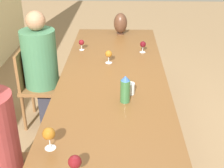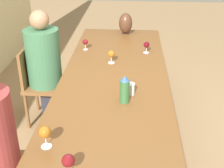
{
  "view_description": "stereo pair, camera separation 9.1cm",
  "coord_description": "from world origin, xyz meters",
  "px_view_note": "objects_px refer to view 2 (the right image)",
  "views": [
    {
      "loc": [
        -2.52,
        -0.07,
        2.04
      ],
      "look_at": [
        -0.24,
        0.0,
        0.88
      ],
      "focal_mm": 50.0,
      "sensor_mm": 36.0,
      "label": 1
    },
    {
      "loc": [
        -2.51,
        -0.16,
        2.04
      ],
      "look_at": [
        -0.24,
        0.0,
        0.88
      ],
      "focal_mm": 50.0,
      "sensor_mm": 36.0,
      "label": 2
    }
  ],
  "objects_px": {
    "wine_glass_2": "(85,42)",
    "person_far": "(46,66)",
    "wine_glass_1": "(111,54)",
    "wine_glass_5": "(147,45)",
    "water_tumbler": "(130,89)",
    "vase": "(126,23)",
    "wine_glass_0": "(45,133)",
    "chair_far": "(40,82)",
    "water_bottle": "(125,89)",
    "wine_glass_3": "(68,161)"
  },
  "relations": [
    {
      "from": "water_tumbler",
      "to": "wine_glass_0",
      "type": "distance_m",
      "value": 0.9
    },
    {
      "from": "water_tumbler",
      "to": "vase",
      "type": "height_order",
      "value": "vase"
    },
    {
      "from": "wine_glass_0",
      "to": "wine_glass_5",
      "type": "bearing_deg",
      "value": -21.89
    },
    {
      "from": "wine_glass_0",
      "to": "chair_far",
      "type": "relative_size",
      "value": 0.17
    },
    {
      "from": "vase",
      "to": "person_far",
      "type": "relative_size",
      "value": 0.21
    },
    {
      "from": "wine_glass_0",
      "to": "person_far",
      "type": "bearing_deg",
      "value": 15.35
    },
    {
      "from": "wine_glass_2",
      "to": "chair_far",
      "type": "relative_size",
      "value": 0.14
    },
    {
      "from": "wine_glass_2",
      "to": "wine_glass_0",
      "type": "bearing_deg",
      "value": -179.86
    },
    {
      "from": "wine_glass_0",
      "to": "chair_far",
      "type": "xyz_separation_m",
      "value": [
        1.47,
        0.48,
        -0.4
      ]
    },
    {
      "from": "wine_glass_2",
      "to": "wine_glass_3",
      "type": "xyz_separation_m",
      "value": [
        -1.98,
        -0.2,
        0.01
      ]
    },
    {
      "from": "water_bottle",
      "to": "wine_glass_2",
      "type": "xyz_separation_m",
      "value": [
        1.15,
        0.48,
        -0.03
      ]
    },
    {
      "from": "wine_glass_2",
      "to": "person_far",
      "type": "bearing_deg",
      "value": 125.58
    },
    {
      "from": "water_bottle",
      "to": "wine_glass_0",
      "type": "bearing_deg",
      "value": 141.61
    },
    {
      "from": "wine_glass_2",
      "to": "person_far",
      "type": "distance_m",
      "value": 0.52
    },
    {
      "from": "wine_glass_1",
      "to": "wine_glass_5",
      "type": "height_order",
      "value": "wine_glass_1"
    },
    {
      "from": "wine_glass_3",
      "to": "water_bottle",
      "type": "bearing_deg",
      "value": -18.84
    },
    {
      "from": "vase",
      "to": "wine_glass_1",
      "type": "bearing_deg",
      "value": 173.18
    },
    {
      "from": "water_tumbler",
      "to": "wine_glass_5",
      "type": "xyz_separation_m",
      "value": [
        0.97,
        -0.16,
        0.04
      ]
    },
    {
      "from": "wine_glass_5",
      "to": "wine_glass_0",
      "type": "bearing_deg",
      "value": 158.11
    },
    {
      "from": "wine_glass_5",
      "to": "chair_far",
      "type": "xyz_separation_m",
      "value": [
        -0.23,
        1.17,
        -0.38
      ]
    },
    {
      "from": "wine_glass_1",
      "to": "wine_glass_2",
      "type": "distance_m",
      "value": 0.49
    },
    {
      "from": "water_bottle",
      "to": "water_tumbler",
      "type": "xyz_separation_m",
      "value": [
        0.13,
        -0.04,
        -0.06
      ]
    },
    {
      "from": "chair_far",
      "to": "vase",
      "type": "bearing_deg",
      "value": -46.15
    },
    {
      "from": "water_tumbler",
      "to": "person_far",
      "type": "relative_size",
      "value": 0.08
    },
    {
      "from": "water_tumbler",
      "to": "vase",
      "type": "bearing_deg",
      "value": 3.26
    },
    {
      "from": "wine_glass_1",
      "to": "person_far",
      "type": "relative_size",
      "value": 0.1
    },
    {
      "from": "person_far",
      "to": "wine_glass_3",
      "type": "bearing_deg",
      "value": -160.69
    },
    {
      "from": "wine_glass_3",
      "to": "chair_far",
      "type": "relative_size",
      "value": 0.15
    },
    {
      "from": "water_bottle",
      "to": "wine_glass_5",
      "type": "distance_m",
      "value": 1.12
    },
    {
      "from": "wine_glass_0",
      "to": "wine_glass_2",
      "type": "xyz_separation_m",
      "value": [
        1.75,
        0.0,
        -0.02
      ]
    },
    {
      "from": "vase",
      "to": "wine_glass_0",
      "type": "bearing_deg",
      "value": 169.58
    },
    {
      "from": "water_bottle",
      "to": "wine_glass_2",
      "type": "relative_size",
      "value": 1.89
    },
    {
      "from": "water_bottle",
      "to": "chair_far",
      "type": "relative_size",
      "value": 0.26
    },
    {
      "from": "wine_glass_3",
      "to": "vase",
      "type": "bearing_deg",
      "value": -5.28
    },
    {
      "from": "wine_glass_1",
      "to": "wine_glass_2",
      "type": "height_order",
      "value": "wine_glass_1"
    },
    {
      "from": "wine_glass_5",
      "to": "person_far",
      "type": "bearing_deg",
      "value": 102.11
    },
    {
      "from": "vase",
      "to": "wine_glass_0",
      "type": "distance_m",
      "value": 2.38
    },
    {
      "from": "vase",
      "to": "wine_glass_0",
      "type": "height_order",
      "value": "vase"
    },
    {
      "from": "wine_glass_2",
      "to": "vase",
      "type": "bearing_deg",
      "value": -36.33
    },
    {
      "from": "wine_glass_1",
      "to": "chair_far",
      "type": "distance_m",
      "value": 0.89
    },
    {
      "from": "water_bottle",
      "to": "vase",
      "type": "bearing_deg",
      "value": 1.55
    },
    {
      "from": "wine_glass_1",
      "to": "wine_glass_3",
      "type": "height_order",
      "value": "same"
    },
    {
      "from": "wine_glass_0",
      "to": "wine_glass_1",
      "type": "xyz_separation_m",
      "value": [
        1.39,
        -0.32,
        -0.01
      ]
    },
    {
      "from": "water_bottle",
      "to": "wine_glass_0",
      "type": "height_order",
      "value": "water_bottle"
    },
    {
      "from": "wine_glass_2",
      "to": "person_far",
      "type": "xyz_separation_m",
      "value": [
        -0.29,
        0.4,
        -0.17
      ]
    },
    {
      "from": "water_bottle",
      "to": "wine_glass_3",
      "type": "xyz_separation_m",
      "value": [
        -0.84,
        0.29,
        -0.02
      ]
    },
    {
      "from": "water_bottle",
      "to": "water_tumbler",
      "type": "bearing_deg",
      "value": -18.89
    },
    {
      "from": "water_bottle",
      "to": "person_far",
      "type": "bearing_deg",
      "value": 45.57
    },
    {
      "from": "water_tumbler",
      "to": "vase",
      "type": "xyz_separation_m",
      "value": [
        1.61,
        0.09,
        0.09
      ]
    },
    {
      "from": "water_bottle",
      "to": "wine_glass_2",
      "type": "bearing_deg",
      "value": 22.79
    }
  ]
}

